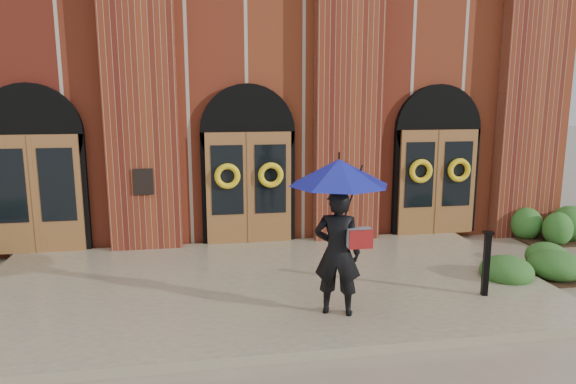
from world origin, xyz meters
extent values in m
plane|color=gray|center=(0.00, 0.00, 0.00)|extent=(90.00, 90.00, 0.00)
cube|color=tan|center=(0.00, 0.15, 0.07)|extent=(10.00, 5.30, 0.15)
cube|color=maroon|center=(0.00, 8.90, 3.50)|extent=(16.00, 12.00, 7.00)
cube|color=black|center=(-2.25, 2.47, 1.65)|extent=(0.40, 0.05, 0.55)
cube|color=maroon|center=(-2.25, 2.73, 3.50)|extent=(1.50, 0.45, 7.00)
cube|color=maroon|center=(2.25, 2.73, 3.50)|extent=(1.50, 0.45, 7.00)
cube|color=maroon|center=(6.75, 2.73, 3.50)|extent=(1.50, 0.45, 7.00)
cube|color=brown|center=(-4.50, 2.71, 1.40)|extent=(1.90, 0.10, 2.50)
cylinder|color=black|center=(-4.50, 2.85, 2.65)|extent=(2.10, 0.22, 2.10)
cube|color=brown|center=(0.00, 2.71, 1.40)|extent=(1.90, 0.10, 2.50)
cylinder|color=black|center=(0.00, 2.85, 2.65)|extent=(2.10, 0.22, 2.10)
cube|color=brown|center=(4.50, 2.71, 1.40)|extent=(1.90, 0.10, 2.50)
cylinder|color=black|center=(4.50, 2.85, 2.65)|extent=(2.10, 0.22, 2.10)
torus|color=yellow|center=(-0.48, 2.59, 1.70)|extent=(0.57, 0.13, 0.57)
torus|color=yellow|center=(0.48, 2.59, 1.70)|extent=(0.57, 0.13, 0.57)
torus|color=yellow|center=(4.02, 2.59, 1.70)|extent=(0.57, 0.13, 0.57)
torus|color=yellow|center=(4.98, 2.59, 1.70)|extent=(0.57, 0.13, 0.57)
imported|color=black|center=(0.93, -1.39, 1.12)|extent=(0.82, 0.69, 1.93)
cone|color=navy|center=(0.93, -1.39, 2.34)|extent=(1.94, 1.94, 0.39)
cylinder|color=black|center=(0.98, -1.44, 1.82)|extent=(0.02, 0.02, 0.64)
cube|color=#999C9E|center=(1.22, -1.54, 1.37)|extent=(0.40, 0.30, 0.28)
cube|color=maroon|center=(1.22, -1.65, 1.37)|extent=(0.35, 0.16, 0.28)
cube|color=black|center=(3.56, -1.12, 0.68)|extent=(0.11, 0.11, 1.06)
cube|color=black|center=(3.56, -1.12, 1.23)|extent=(0.18, 0.18, 0.04)
ellipsoid|color=#29561F|center=(5.10, 0.00, 0.26)|extent=(1.47, 1.26, 0.52)
camera|label=1|loc=(-1.06, -8.56, 3.43)|focal=32.00mm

